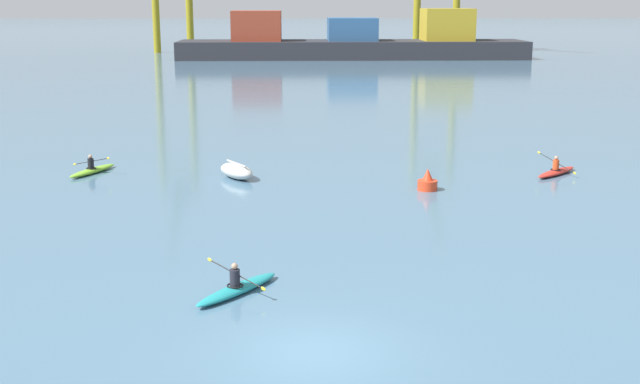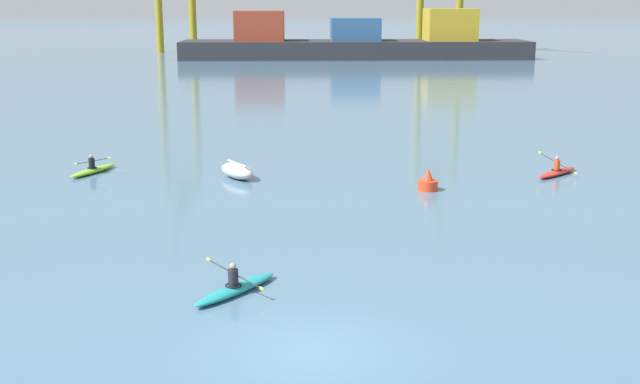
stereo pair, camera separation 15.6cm
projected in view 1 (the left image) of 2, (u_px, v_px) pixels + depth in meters
The scene contains 7 objects.
ground_plane at pixel (314, 352), 19.47m from camera, with size 800.00×800.00×0.00m, color #476B84.
container_barge at pixel (353, 42), 120.07m from camera, with size 51.90×10.21×7.35m.
capsized_dinghy at pixel (237, 171), 38.58m from camera, with size 2.28×2.80×0.76m.
channel_buoy at pixel (427, 182), 36.11m from camera, with size 0.90×0.90×1.00m.
kayak_teal at pixel (237, 288), 23.32m from camera, with size 2.54×3.06×0.95m.
kayak_red at pixel (556, 171), 39.37m from camera, with size 2.86×2.80×1.07m.
kayak_lime at pixel (92, 170), 39.72m from camera, with size 2.07×3.35×0.95m.
Camera 1 is at (-0.44, -18.03, 8.30)m, focal length 44.90 mm.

